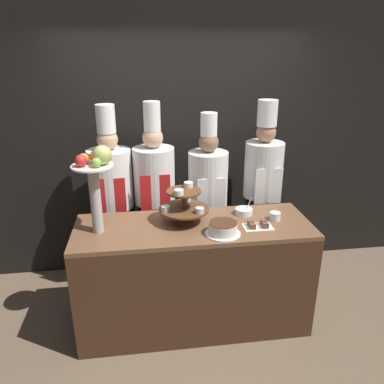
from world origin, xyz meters
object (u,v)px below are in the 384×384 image
chef_left (112,196)px  serving_bowl_far (244,211)px  tiered_stand (184,205)px  chef_center_right (208,195)px  chef_center_left (155,193)px  chef_right (262,185)px  cake_square_tray (258,225)px  fruit_pedestal (96,174)px  cake_round (223,228)px  cup_white (275,216)px

chef_left → serving_bowl_far: bearing=-23.5°
tiered_stand → chef_center_right: bearing=62.6°
chef_center_left → chef_right: 1.07m
chef_center_left → tiered_stand: bearing=-69.9°
cake_square_tray → serving_bowl_far: 0.28m
fruit_pedestal → chef_center_right: chef_center_right is taller
fruit_pedestal → serving_bowl_far: bearing=7.9°
serving_bowl_far → chef_left: (-1.16, 0.50, 0.01)m
cake_square_tray → chef_left: size_ratio=0.13×
tiered_stand → serving_bowl_far: 0.56m
fruit_pedestal → chef_right: 1.72m
cake_square_tray → serving_bowl_far: bearing=98.8°
cake_round → chef_right: 1.03m
tiered_stand → chef_left: chef_left is taller
fruit_pedestal → serving_bowl_far: size_ratio=4.51×
cup_white → cake_square_tray: cup_white is taller
tiered_stand → cake_round: 0.39m
tiered_stand → chef_left: bearing=136.7°
cup_white → chef_center_left: chef_center_left is taller
chef_left → fruit_pedestal: bearing=-93.9°
chef_left → chef_center_right: bearing=-0.0°
tiered_stand → cake_square_tray: tiered_stand is taller
cup_white → chef_center_left: size_ratio=0.05×
tiered_stand → chef_right: size_ratio=0.22×
cup_white → serving_bowl_far: serving_bowl_far is taller
chef_left → chef_center_right: 0.93m
cake_round → chef_left: (-0.90, 0.85, -0.01)m
serving_bowl_far → cup_white: bearing=-33.6°
cake_round → chef_center_left: (-0.49, 0.85, -0.01)m
chef_center_left → cake_round: bearing=-60.2°
chef_right → tiered_stand: bearing=-145.6°
fruit_pedestal → chef_right: bearing=23.7°
fruit_pedestal → cake_round: bearing=-10.8°
cake_round → fruit_pedestal: bearing=169.2°
fruit_pedestal → cake_square_tray: fruit_pedestal is taller
tiered_stand → chef_left: (-0.62, 0.59, -0.12)m
fruit_pedestal → chef_left: bearing=86.1°
cake_square_tray → chef_right: chef_right is taller
tiered_stand → chef_center_left: chef_center_left is taller
cake_square_tray → serving_bowl_far: serving_bowl_far is taller
chef_left → chef_center_left: (0.41, 0.00, 0.00)m
chef_left → chef_center_right: size_ratio=1.05×
cup_white → serving_bowl_far: (-0.23, 0.15, -0.01)m
tiered_stand → cup_white: tiered_stand is taller
chef_left → chef_center_left: 0.41m
cup_white → chef_center_right: bearing=124.9°
tiered_stand → cup_white: bearing=-4.9°
cake_square_tray → chef_center_left: chef_center_left is taller
chef_center_right → chef_right: 0.56m
cake_square_tray → cake_round: bearing=-166.1°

